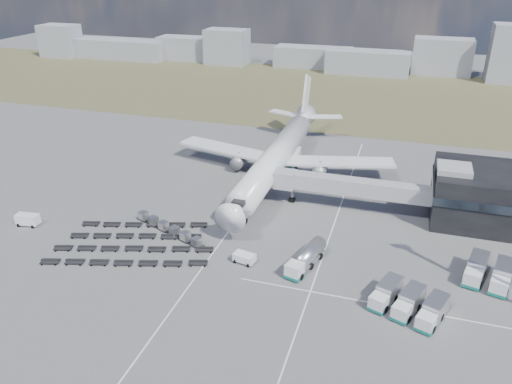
% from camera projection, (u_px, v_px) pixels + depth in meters
% --- Properties ---
extents(ground, '(420.00, 420.00, 0.00)m').
position_uv_depth(ground, '(229.00, 248.00, 86.17)').
color(ground, '#565659').
rests_on(ground, ground).
extents(grass_strip, '(420.00, 90.00, 0.01)m').
position_uv_depth(grass_strip, '(334.00, 94.00, 180.89)').
color(grass_strip, brown).
rests_on(grass_strip, ground).
extents(lane_markings, '(47.12, 110.00, 0.01)m').
position_uv_depth(lane_markings, '(288.00, 248.00, 86.12)').
color(lane_markings, silver).
rests_on(lane_markings, ground).
extents(jet_bridge, '(30.30, 3.80, 7.05)m').
position_uv_depth(jet_bridge, '(341.00, 185.00, 97.29)').
color(jet_bridge, '#939399').
rests_on(jet_bridge, ground).
extents(airliner, '(51.59, 64.53, 17.62)m').
position_uv_depth(airliner, '(278.00, 154.00, 111.77)').
color(airliner, white).
rests_on(airliner, ground).
extents(skyline, '(309.56, 24.60, 21.98)m').
position_uv_depth(skyline, '(391.00, 57.00, 207.90)').
color(skyline, gray).
rests_on(skyline, ground).
extents(fuel_tanker, '(5.12, 10.36, 3.25)m').
position_uv_depth(fuel_tanker, '(306.00, 258.00, 80.27)').
color(fuel_tanker, white).
rests_on(fuel_tanker, ground).
extents(pushback_tug, '(3.89, 2.67, 1.58)m').
position_uv_depth(pushback_tug, '(244.00, 258.00, 81.73)').
color(pushback_tug, white).
rests_on(pushback_tug, ground).
extents(utility_van, '(4.38, 2.36, 2.25)m').
position_uv_depth(utility_van, '(28.00, 220.00, 92.80)').
color(utility_van, white).
rests_on(utility_van, ground).
extents(catering_truck, '(3.33, 7.08, 3.16)m').
position_uv_depth(catering_truck, '(293.00, 158.00, 119.82)').
color(catering_truck, white).
rests_on(catering_truck, ground).
extents(service_trucks_near, '(11.12, 9.79, 2.82)m').
position_uv_depth(service_trucks_near, '(409.00, 302.00, 70.21)').
color(service_trucks_near, white).
rests_on(service_trucks_near, ground).
extents(service_trucks_far, '(8.05, 8.95, 3.06)m').
position_uv_depth(service_trucks_far, '(489.00, 273.00, 76.53)').
color(service_trucks_far, white).
rests_on(service_trucks_far, ground).
extents(uld_row, '(16.30, 8.06, 1.55)m').
position_uv_depth(uld_row, '(169.00, 228.00, 90.36)').
color(uld_row, black).
rests_on(uld_row, ground).
extents(baggage_dollies, '(29.32, 21.12, 0.73)m').
position_uv_depth(baggage_dollies, '(133.00, 243.00, 86.99)').
color(baggage_dollies, black).
rests_on(baggage_dollies, ground).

